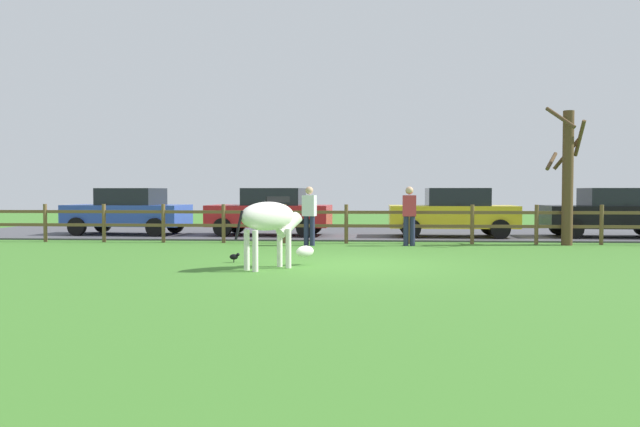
% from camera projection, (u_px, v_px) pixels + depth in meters
% --- Properties ---
extents(ground_plane, '(60.00, 60.00, 0.00)m').
position_uv_depth(ground_plane, '(352.00, 264.00, 12.52)').
color(ground_plane, '#3D7528').
extents(parking_asphalt, '(28.00, 7.40, 0.05)m').
position_uv_depth(parking_asphalt, '(355.00, 232.00, 21.80)').
color(parking_asphalt, '#47474C').
rests_on(parking_asphalt, ground_plane).
extents(paddock_fence, '(21.68, 0.11, 1.13)m').
position_uv_depth(paddock_fence, '(346.00, 221.00, 17.50)').
color(paddock_fence, brown).
rests_on(paddock_fence, ground_plane).
extents(bare_tree, '(1.12, 1.30, 3.86)m').
position_uv_depth(bare_tree, '(567.00, 174.00, 16.88)').
color(bare_tree, '#513A23').
rests_on(bare_tree, ground_plane).
extents(zebra, '(1.50, 1.51, 1.41)m').
position_uv_depth(zebra, '(271.00, 221.00, 11.78)').
color(zebra, white).
rests_on(zebra, ground_plane).
extents(crow_on_grass, '(0.21, 0.10, 0.20)m').
position_uv_depth(crow_on_grass, '(234.00, 257.00, 12.83)').
color(crow_on_grass, black).
rests_on(crow_on_grass, ground_plane).
extents(parked_car_blue, '(4.12, 2.14, 1.56)m').
position_uv_depth(parked_car_blue, '(128.00, 211.00, 20.45)').
color(parked_car_blue, '#2D4CAD').
rests_on(parked_car_blue, parking_asphalt).
extents(parked_car_black, '(4.08, 2.04, 1.56)m').
position_uv_depth(parked_car_black, '(611.00, 212.00, 19.23)').
color(parked_car_black, black).
rests_on(parked_car_black, parking_asphalt).
extents(parked_car_red, '(4.11, 2.11, 1.56)m').
position_uv_depth(parked_car_red, '(271.00, 211.00, 20.04)').
color(parked_car_red, red).
rests_on(parked_car_red, parking_asphalt).
extents(parked_car_yellow, '(4.04, 1.96, 1.56)m').
position_uv_depth(parked_car_yellow, '(453.00, 212.00, 19.43)').
color(parked_car_yellow, yellow).
rests_on(parked_car_yellow, parking_asphalt).
extents(visitor_left_of_tree, '(0.36, 0.22, 1.64)m').
position_uv_depth(visitor_left_of_tree, '(409.00, 213.00, 16.70)').
color(visitor_left_of_tree, '#232847').
rests_on(visitor_left_of_tree, ground_plane).
extents(visitor_right_of_tree, '(0.41, 0.31, 1.64)m').
position_uv_depth(visitor_right_of_tree, '(309.00, 213.00, 16.80)').
color(visitor_right_of_tree, '#232847').
rests_on(visitor_right_of_tree, ground_plane).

